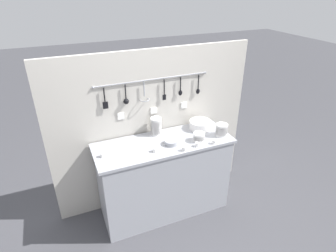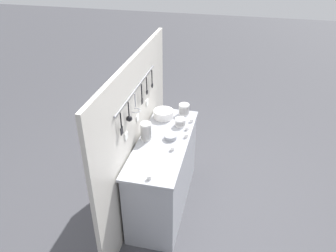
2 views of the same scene
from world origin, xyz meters
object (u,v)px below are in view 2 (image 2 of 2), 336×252
bowl_stack_wide_centre (146,131)px  cup_back_left (186,135)px  steel_mixing_bowl (170,137)px  bowl_stack_nested_right (180,122)px  bowl_stack_tall_left (184,109)px  plate_stack (164,114)px  cup_beside_plates (149,177)px  cup_centre (187,128)px  cup_by_caddy (173,148)px  cup_back_right (191,120)px

bowl_stack_wide_centre → cup_back_left: 0.43m
bowl_stack_wide_centre → steel_mixing_bowl: bearing=-76.0°
bowl_stack_wide_centre → bowl_stack_nested_right: size_ratio=1.64×
bowl_stack_tall_left → plate_stack: bearing=121.5°
bowl_stack_nested_right → plate_stack: plate_stack is taller
plate_stack → cup_beside_plates: bearing=-172.8°
cup_centre → cup_back_left: 0.16m
cup_back_left → cup_centre: bearing=6.7°
bowl_stack_tall_left → cup_by_caddy: size_ratio=3.06×
cup_back_right → cup_by_caddy: 0.60m
bowl_stack_nested_right → cup_back_right: 0.16m
plate_stack → cup_beside_plates: plate_stack is taller
cup_back_left → cup_by_caddy: bearing=161.0°
bowl_stack_wide_centre → steel_mixing_bowl: (0.06, -0.25, -0.07)m
bowl_stack_wide_centre → cup_back_left: bowl_stack_wide_centre is taller
bowl_stack_wide_centre → cup_centre: size_ratio=4.54×
cup_centre → cup_back_left: bearing=-173.3°
bowl_stack_wide_centre → bowl_stack_tall_left: bowl_stack_wide_centre is taller
bowl_stack_nested_right → cup_centre: bearing=-127.0°
cup_by_caddy → cup_centre: bearing=-9.9°
cup_centre → bowl_stack_wide_centre: bearing=126.0°
plate_stack → cup_centre: (-0.21, -0.32, -0.03)m
bowl_stack_wide_centre → cup_beside_plates: bearing=-161.2°
plate_stack → cup_centre: bearing=-122.9°
bowl_stack_tall_left → cup_back_left: bowl_stack_tall_left is taller
bowl_stack_nested_right → cup_centre: 0.12m
bowl_stack_nested_right → cup_beside_plates: size_ratio=2.76×
cup_back_left → cup_by_caddy: same height
bowl_stack_wide_centre → bowl_stack_tall_left: 0.69m
cup_centre → cup_by_caddy: 0.43m
bowl_stack_tall_left → cup_by_caddy: bearing=-178.0°
cup_by_caddy → cup_back_left: bearing=-19.0°
bowl_stack_nested_right → plate_stack: 0.27m
cup_back_right → cup_back_left: (-0.33, 0.00, 0.00)m
bowl_stack_wide_centre → bowl_stack_nested_right: (0.35, -0.30, -0.05)m
cup_back_right → cup_back_left: bearing=180.0°
bowl_stack_wide_centre → cup_back_right: 0.62m
cup_beside_plates → cup_back_left: size_ratio=1.00×
cup_back_left → cup_by_caddy: 0.28m
bowl_stack_tall_left → cup_by_caddy: bowl_stack_tall_left is taller
steel_mixing_bowl → cup_back_right: size_ratio=3.18×
bowl_stack_tall_left → bowl_stack_nested_right: 0.27m
cup_beside_plates → cup_back_left: bearing=-14.9°
cup_centre → cup_by_caddy: size_ratio=1.00×
plate_stack → bowl_stack_nested_right: bearing=-121.2°
bowl_stack_nested_right → steel_mixing_bowl: (-0.29, 0.05, -0.02)m
bowl_stack_wide_centre → cup_centre: bowl_stack_wide_centre is taller
bowl_stack_tall_left → cup_centre: (-0.34, -0.10, -0.04)m
bowl_stack_wide_centre → cup_back_right: bearing=-41.5°
plate_stack → steel_mixing_bowl: size_ratio=1.75×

